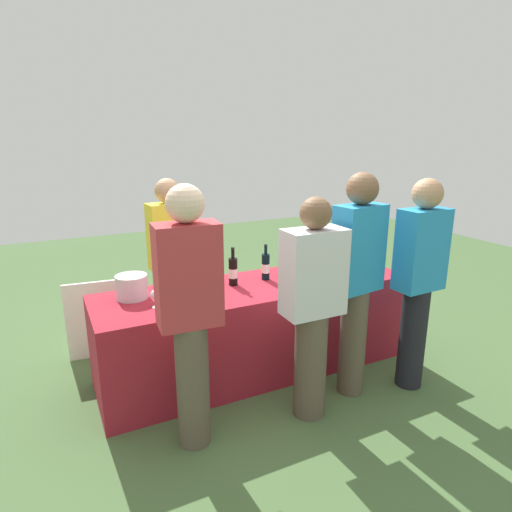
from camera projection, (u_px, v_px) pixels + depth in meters
The scene contains 17 objects.
ground_plane at pixel (256, 368), 3.85m from camera, with size 12.00×12.00×0.00m, color #476638.
tasting_table at pixel (256, 328), 3.74m from camera, with size 2.63×0.76×0.77m, color maroon.
wine_bottle_0 at pixel (202, 276), 3.48m from camera, with size 0.08×0.08×0.32m.
wine_bottle_1 at pixel (233, 271), 3.61m from camera, with size 0.07×0.07×0.32m.
wine_bottle_2 at pixel (266, 266), 3.75m from camera, with size 0.07×0.07×0.31m.
wine_bottle_3 at pixel (283, 263), 3.86m from camera, with size 0.07×0.07×0.30m.
wine_glass_0 at pixel (156, 295), 3.15m from camera, with size 0.07×0.07×0.14m.
wine_glass_1 at pixel (200, 288), 3.26m from camera, with size 0.07×0.07×0.14m.
wine_glass_2 at pixel (327, 266), 3.82m from camera, with size 0.07×0.07×0.14m.
wine_glass_3 at pixel (346, 263), 3.90m from camera, with size 0.07×0.07×0.14m.
ice_bucket at pixel (132, 287), 3.33m from camera, with size 0.24×0.24×0.18m, color silver.
server_pouring at pixel (171, 259), 3.98m from camera, with size 0.38×0.24×1.61m.
guest_0 at pixel (190, 310), 2.69m from camera, with size 0.40×0.24×1.71m.
guest_1 at pixel (312, 304), 3.01m from camera, with size 0.42×0.23×1.59m.
guest_2 at pixel (357, 277), 3.26m from camera, with size 0.40×0.25×1.73m.
guest_3 at pixel (419, 277), 3.36m from camera, with size 0.38×0.22×1.67m.
menu_board at pixel (102, 319), 3.98m from camera, with size 0.61×0.03×0.72m, color white.
Camera 1 is at (-1.52, -3.09, 1.99)m, focal length 30.83 mm.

